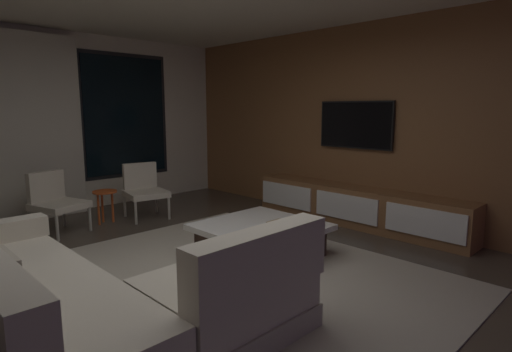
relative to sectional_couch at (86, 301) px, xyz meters
name	(u,v)px	position (x,y,z in m)	size (l,w,h in m)	color
floor	(193,289)	(1.00, 0.17, -0.29)	(9.20, 9.20, 0.00)	#473D33
back_wall_with_window	(37,125)	(0.94, 3.78, 1.05)	(6.60, 0.30, 2.70)	beige
media_wall	(376,125)	(4.06, 0.17, 1.06)	(0.12, 7.80, 2.70)	brown
area_rug	(230,280)	(1.35, 0.07, -0.28)	(3.20, 3.80, 0.01)	#ADA391
sectional_couch	(86,301)	(0.00, 0.00, 0.00)	(1.98, 2.50, 0.82)	#B1A997
coffee_table	(260,240)	(1.99, 0.31, -0.10)	(1.16, 1.16, 0.36)	#322219
book_stack_on_coffee_table	(279,224)	(2.08, 0.13, 0.09)	(0.30, 0.20, 0.04)	#44A778
accent_chair_near_window	(144,188)	(1.97, 2.67, 0.14)	(0.63, 0.65, 0.78)	#B2ADA0
accent_chair_by_curtain	(55,199)	(0.77, 2.78, 0.14)	(0.68, 0.70, 0.78)	#B2ADA0
side_stool	(105,197)	(1.40, 2.73, 0.08)	(0.32, 0.32, 0.46)	#BF4C1E
media_console	(358,207)	(3.77, 0.22, -0.04)	(0.46, 3.10, 0.52)	brown
mounted_tv	(355,125)	(3.95, 0.42, 1.06)	(0.05, 1.12, 0.64)	black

